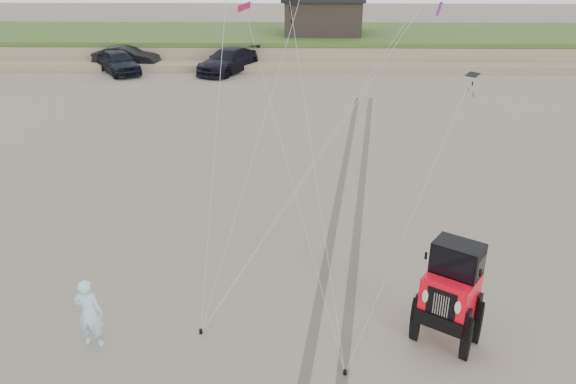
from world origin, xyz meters
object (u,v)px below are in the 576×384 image
object	(u,v)px
truck_b	(127,57)
truck_c	(228,61)
cabin	(322,14)
truck_a	(119,62)
man	(89,313)
jeep	(448,305)

from	to	relation	value
truck_b	truck_c	bearing A→B (deg)	-93.72
truck_c	cabin	bearing A→B (deg)	72.42
truck_a	man	world-z (taller)	man
cabin	man	bearing A→B (deg)	-100.06
cabin	truck_c	world-z (taller)	cabin
cabin	truck_c	size ratio (longest dim) A/B	1.11
truck_c	man	xyz separation A→B (m)	(0.35, -29.81, 0.03)
truck_a	jeep	bearing A→B (deg)	-95.88
cabin	man	distance (m)	37.61
cabin	truck_b	size ratio (longest dim) A/B	1.33
jeep	man	size ratio (longest dim) A/B	3.12
truck_c	truck_b	bearing A→B (deg)	-164.14
man	cabin	bearing A→B (deg)	-95.37
man	truck_a	bearing A→B (deg)	-69.94
truck_b	jeep	bearing A→B (deg)	-145.54
cabin	jeep	world-z (taller)	cabin
truck_b	jeep	world-z (taller)	jeep
jeep	man	distance (m)	8.16
truck_b	man	bearing A→B (deg)	-158.69
jeep	truck_c	bearing A→B (deg)	140.49
cabin	man	xyz separation A→B (m)	(-6.56, -36.95, -2.37)
truck_a	man	bearing A→B (deg)	-109.69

